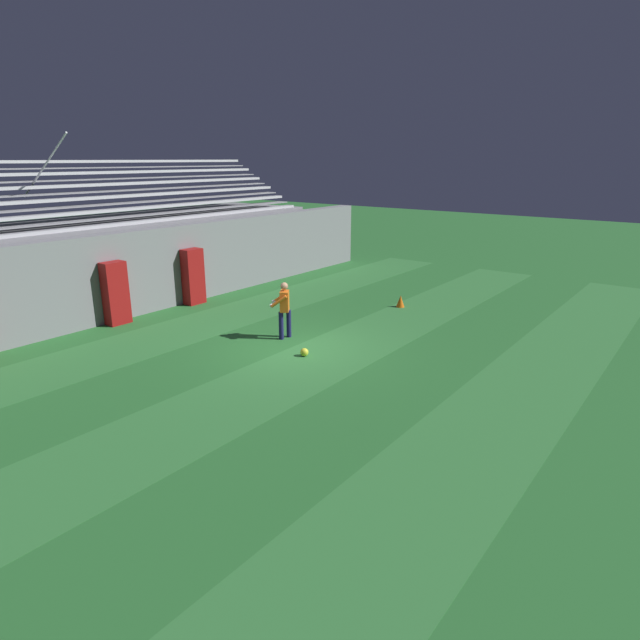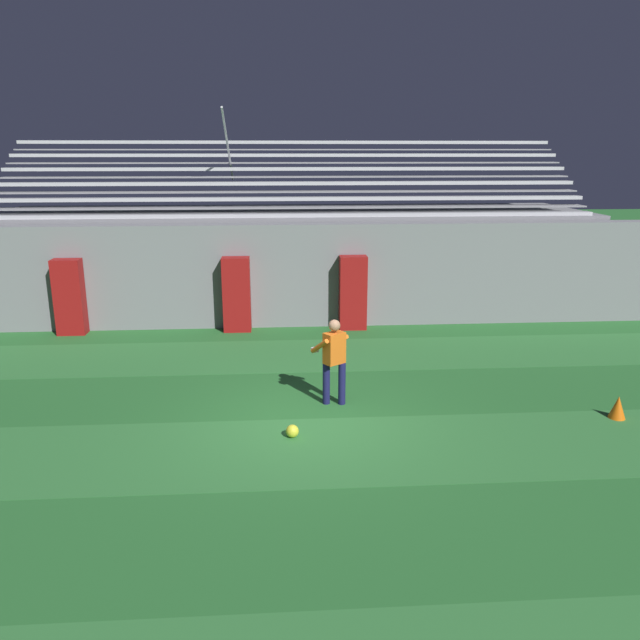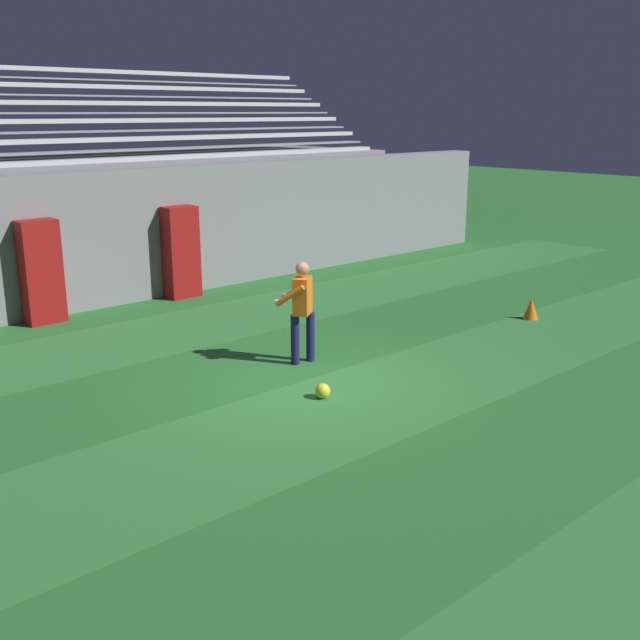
% 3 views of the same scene
% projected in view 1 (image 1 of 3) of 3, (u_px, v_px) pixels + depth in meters
% --- Properties ---
extents(ground_plane, '(80.00, 80.00, 0.00)m').
position_uv_depth(ground_plane, '(293.00, 349.00, 14.82)').
color(ground_plane, '#286B2D').
extents(turf_stripe_near, '(28.00, 2.44, 0.01)m').
position_uv_depth(turf_stripe_near, '(509.00, 407.00, 11.34)').
color(turf_stripe_near, '#337A38').
rests_on(turf_stripe_near, ground).
extents(turf_stripe_mid, '(28.00, 2.44, 0.01)m').
position_uv_depth(turf_stripe_mid, '(325.00, 357.00, 14.17)').
color(turf_stripe_mid, '#337A38').
rests_on(turf_stripe_mid, ground).
extents(turf_stripe_far, '(28.00, 2.44, 0.01)m').
position_uv_depth(turf_stripe_far, '(202.00, 324.00, 16.99)').
color(turf_stripe_far, '#337A38').
rests_on(turf_stripe_far, ground).
extents(back_wall, '(24.00, 0.60, 2.80)m').
position_uv_depth(back_wall, '(146.00, 271.00, 18.18)').
color(back_wall, gray).
rests_on(back_wall, ground).
extents(padding_pillar_gate_left, '(0.73, 0.44, 1.99)m').
position_uv_depth(padding_pillar_gate_left, '(116.00, 293.00, 16.80)').
color(padding_pillar_gate_left, maroon).
rests_on(padding_pillar_gate_left, ground).
extents(padding_pillar_gate_right, '(0.73, 0.44, 1.99)m').
position_uv_depth(padding_pillar_gate_right, '(193.00, 277.00, 19.16)').
color(padding_pillar_gate_right, maroon).
rests_on(padding_pillar_gate_right, ground).
extents(bleacher_stand, '(18.00, 4.75, 5.83)m').
position_uv_depth(bleacher_stand, '(101.00, 259.00, 19.71)').
color(bleacher_stand, gray).
rests_on(bleacher_stand, ground).
extents(goalkeeper, '(0.74, 0.72, 1.67)m').
position_uv_depth(goalkeeper, '(284.00, 307.00, 15.44)').
color(goalkeeper, '#19194C').
rests_on(goalkeeper, ground).
extents(soccer_ball, '(0.22, 0.22, 0.22)m').
position_uv_depth(soccer_ball, '(304.00, 352.00, 14.24)').
color(soccer_ball, yellow).
rests_on(soccer_ball, ground).
extents(traffic_cone, '(0.30, 0.30, 0.42)m').
position_uv_depth(traffic_cone, '(400.00, 301.00, 18.92)').
color(traffic_cone, orange).
rests_on(traffic_cone, ground).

